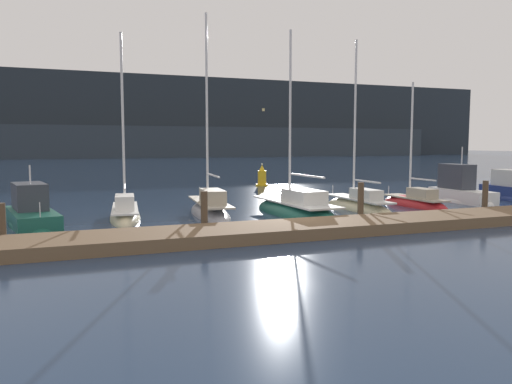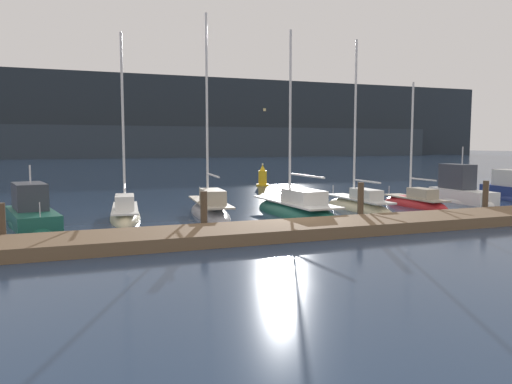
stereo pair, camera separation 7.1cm
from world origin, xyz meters
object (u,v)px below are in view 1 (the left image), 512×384
(motorboat_berth_3, at_px, (32,218))
(sailboat_berth_8, at_px, (415,204))
(sailboat_berth_4, at_px, (125,216))
(sailboat_berth_7, at_px, (359,207))
(motorboat_berth_9, at_px, (460,195))
(sailboat_berth_5, at_px, (210,212))
(sailboat_berth_6, at_px, (296,212))
(channel_buoy, at_px, (262,177))

(motorboat_berth_3, height_order, sailboat_berth_8, sailboat_berth_8)
(motorboat_berth_3, xyz_separation_m, sailboat_berth_4, (4.05, 0.49, -0.19))
(motorboat_berth_3, bearing_deg, sailboat_berth_4, 6.95)
(sailboat_berth_7, distance_m, motorboat_berth_9, 7.88)
(sailboat_berth_4, bearing_deg, motorboat_berth_9, -0.55)
(motorboat_berth_3, xyz_separation_m, sailboat_berth_7, (16.35, -0.57, -0.18))
(sailboat_berth_4, height_order, sailboat_berth_7, sailboat_berth_7)
(sailboat_berth_4, distance_m, sailboat_berth_5, 4.13)
(motorboat_berth_9, bearing_deg, sailboat_berth_6, -172.99)
(sailboat_berth_5, bearing_deg, motorboat_berth_9, 0.37)
(motorboat_berth_9, bearing_deg, sailboat_berth_5, -179.63)
(sailboat_berth_6, distance_m, channel_buoy, 17.60)
(sailboat_berth_6, bearing_deg, sailboat_berth_5, 161.62)
(sailboat_berth_6, relative_size, channel_buoy, 5.19)
(sailboat_berth_4, distance_m, sailboat_berth_7, 12.34)
(motorboat_berth_3, height_order, channel_buoy, motorboat_berth_3)
(motorboat_berth_9, distance_m, channel_buoy, 17.01)
(motorboat_berth_3, height_order, sailboat_berth_4, sailboat_berth_4)
(sailboat_berth_4, height_order, sailboat_berth_8, sailboat_berth_4)
(sailboat_berth_4, xyz_separation_m, sailboat_berth_6, (8.21, -1.66, -0.03))
(motorboat_berth_3, xyz_separation_m, sailboat_berth_6, (12.26, -1.16, -0.21))
(motorboat_berth_9, bearing_deg, motorboat_berth_3, -179.29)
(sailboat_berth_6, relative_size, sailboat_berth_7, 1.03)
(sailboat_berth_5, distance_m, channel_buoy, 17.94)
(sailboat_berth_7, distance_m, channel_buoy, 16.35)
(sailboat_berth_4, distance_m, sailboat_berth_8, 16.19)
(motorboat_berth_3, distance_m, sailboat_berth_4, 4.08)
(sailboat_berth_5, relative_size, sailboat_berth_7, 1.09)
(sailboat_berth_4, xyz_separation_m, sailboat_berth_8, (16.17, -0.87, -0.03))
(sailboat_berth_7, relative_size, channel_buoy, 5.03)
(motorboat_berth_3, bearing_deg, sailboat_berth_8, -1.07)
(sailboat_berth_6, distance_m, sailboat_berth_8, 7.99)
(sailboat_berth_5, bearing_deg, motorboat_berth_3, -178.61)
(sailboat_berth_6, bearing_deg, motorboat_berth_3, 174.58)
(sailboat_berth_8, bearing_deg, sailboat_berth_4, 176.91)
(sailboat_berth_7, relative_size, motorboat_berth_9, 1.86)
(sailboat_berth_4, height_order, sailboat_berth_6, sailboat_berth_6)
(sailboat_berth_4, relative_size, channel_buoy, 4.89)
(motorboat_berth_9, height_order, channel_buoy, motorboat_berth_9)
(sailboat_berth_8, bearing_deg, motorboat_berth_3, 178.93)
(sailboat_berth_7, height_order, channel_buoy, sailboat_berth_7)
(motorboat_berth_3, relative_size, channel_buoy, 2.98)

